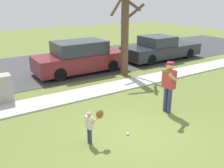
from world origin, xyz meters
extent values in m
plane|color=olive|center=(0.00, 3.50, 0.00)|extent=(48.00, 48.00, 0.00)
cube|color=beige|center=(0.00, 3.60, 0.03)|extent=(36.00, 1.20, 0.06)
cube|color=#38383A|center=(0.00, 8.60, 0.01)|extent=(36.00, 6.80, 0.02)
cylinder|color=navy|center=(1.72, 0.51, 0.44)|extent=(0.14, 0.14, 0.88)
cylinder|color=navy|center=(1.70, 0.69, 0.44)|extent=(0.14, 0.14, 0.88)
cube|color=#B73838|center=(1.71, 0.60, 1.19)|extent=(0.28, 0.44, 0.62)
sphere|color=tan|center=(1.71, 0.60, 1.63)|extent=(0.24, 0.24, 0.24)
cylinder|color=maroon|center=(1.71, 0.60, 1.72)|extent=(0.25, 0.25, 0.07)
cylinder|color=tan|center=(1.48, 0.32, 1.41)|extent=(0.54, 0.15, 0.42)
ellipsoid|color=brown|center=(1.27, 0.30, 1.60)|extent=(0.23, 0.16, 0.26)
cylinder|color=tan|center=(1.69, 0.86, 1.21)|extent=(0.10, 0.10, 0.58)
cylinder|color=navy|center=(-1.43, 0.34, 0.23)|extent=(0.07, 0.07, 0.47)
cylinder|color=navy|center=(-1.42, 0.25, 0.23)|extent=(0.07, 0.07, 0.47)
cube|color=silver|center=(-1.43, 0.30, 0.63)|extent=(0.15, 0.23, 0.33)
sphere|color=tan|center=(-1.43, 0.30, 0.87)|extent=(0.13, 0.13, 0.13)
cylinder|color=tan|center=(-1.44, 0.43, 0.64)|extent=(0.05, 0.05, 0.31)
cylinder|color=tan|center=(-1.28, 0.17, 0.75)|extent=(0.29, 0.08, 0.22)
ellipsoid|color=brown|center=(-1.17, 0.18, 0.85)|extent=(0.23, 0.16, 0.26)
sphere|color=white|center=(-0.32, 0.08, 0.04)|extent=(0.07, 0.07, 0.07)
cube|color=gray|center=(-2.95, 4.46, 0.53)|extent=(0.82, 0.57, 1.07)
cylinder|color=brown|center=(2.98, 4.96, 2.29)|extent=(0.37, 0.37, 4.57)
cylinder|color=brown|center=(3.52, 5.12, 2.97)|extent=(0.53, 1.36, 1.02)
cylinder|color=brown|center=(2.75, 5.35, 3.34)|extent=(1.05, 0.69, 0.85)
cube|color=maroon|center=(1.27, 6.54, 0.60)|extent=(4.70, 1.90, 0.80)
cube|color=#2D333D|center=(1.27, 6.54, 1.32)|extent=(2.59, 1.75, 0.65)
cylinder|color=black|center=(2.73, 7.38, 0.34)|extent=(0.64, 0.22, 0.64)
cylinder|color=black|center=(2.73, 5.70, 0.34)|extent=(0.64, 0.22, 0.64)
cylinder|color=black|center=(-0.18, 7.38, 0.34)|extent=(0.64, 0.22, 0.64)
cylinder|color=black|center=(-0.18, 5.70, 0.34)|extent=(0.64, 0.22, 0.64)
cube|color=#23282D|center=(6.94, 6.47, 0.55)|extent=(5.20, 1.95, 0.70)
cube|color=#2D333D|center=(6.55, 6.47, 1.20)|extent=(1.82, 1.79, 0.60)
cylinder|color=black|center=(8.55, 7.34, 0.34)|extent=(0.64, 0.22, 0.64)
cylinder|color=black|center=(8.55, 5.61, 0.34)|extent=(0.64, 0.22, 0.64)
cylinder|color=black|center=(5.33, 7.34, 0.34)|extent=(0.64, 0.22, 0.64)
cylinder|color=black|center=(5.33, 5.61, 0.34)|extent=(0.64, 0.22, 0.64)
camera|label=1|loc=(-3.98, -4.84, 3.71)|focal=39.22mm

